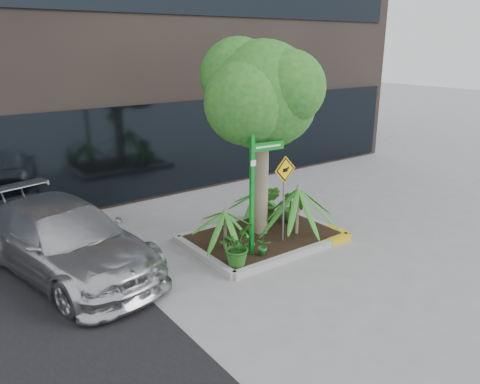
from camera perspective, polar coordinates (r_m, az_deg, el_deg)
ground at (r=10.31m, az=3.01°, el=-6.75°), size 80.00×80.00×0.00m
planter at (r=10.60m, az=3.06°, el=-5.45°), size 3.35×2.36×0.15m
tree at (r=9.97m, az=2.71°, el=11.66°), size 2.94×2.61×4.41m
palm_front at (r=10.35m, az=7.11°, el=0.47°), size 1.29×1.29×1.43m
palm_left at (r=9.58m, az=-1.84°, el=-2.41°), size 0.98×0.98×1.09m
palm_back at (r=11.32m, az=2.10°, el=-0.08°), size 0.80×0.80×0.88m
parked_car at (r=9.58m, az=-20.54°, el=-5.41°), size 2.88×5.01×1.37m
shrub_a at (r=9.07m, az=-0.47°, el=-6.58°), size 0.97×0.97×0.76m
shrub_b at (r=11.25m, az=6.27°, el=-1.79°), size 0.60×0.60×0.76m
shrub_c at (r=9.48m, az=2.78°, el=-6.00°), size 0.37×0.37×0.61m
shrub_d at (r=11.35m, az=3.70°, el=-1.28°), size 0.66×0.66×0.86m
street_sign_post at (r=9.23m, az=1.57°, el=1.27°), size 0.79×0.82×2.67m
cattle_sign at (r=9.88m, az=5.43°, el=0.95°), size 0.58×0.08×1.89m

